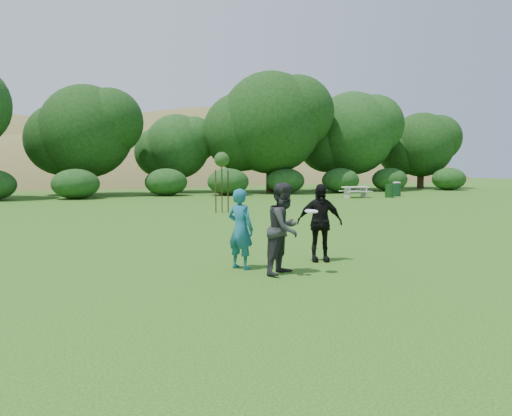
# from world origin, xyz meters

# --- Properties ---
(ground) EXTENTS (120.00, 120.00, 0.00)m
(ground) POSITION_xyz_m (0.00, 0.00, 0.00)
(ground) COLOR #19470C
(ground) RESTS_ON ground
(player_teal) EXTENTS (0.71, 0.76, 1.75)m
(player_teal) POSITION_xyz_m (-1.18, 0.64, 0.87)
(player_teal) COLOR #1A5F78
(player_teal) RESTS_ON ground
(player_grey) EXTENTS (1.17, 1.14, 1.90)m
(player_grey) POSITION_xyz_m (-0.48, -0.14, 0.95)
(player_grey) COLOR #28292B
(player_grey) RESTS_ON ground
(player_black) EXTENTS (1.15, 0.73, 1.82)m
(player_black) POSITION_xyz_m (0.82, 0.86, 0.91)
(player_black) COLOR black
(player_black) RESTS_ON ground
(trash_can_near) EXTENTS (0.60, 0.60, 0.90)m
(trash_can_near) POSITION_xyz_m (15.55, 19.68, 0.45)
(trash_can_near) COLOR #163D17
(trash_can_near) RESTS_ON ground
(frisbee) EXTENTS (0.27, 0.27, 0.06)m
(frisbee) POSITION_xyz_m (0.03, -0.37, 1.31)
(frisbee) COLOR white
(frisbee) RESTS_ON ground
(sapling) EXTENTS (0.70, 0.70, 2.85)m
(sapling) POSITION_xyz_m (1.82, 13.09, 2.42)
(sapling) COLOR #351D14
(sapling) RESTS_ON ground
(picnic_table) EXTENTS (1.80, 1.48, 0.76)m
(picnic_table) POSITION_xyz_m (13.30, 20.36, 0.52)
(picnic_table) COLOR beige
(picnic_table) RESTS_ON ground
(trash_can_lidded) EXTENTS (0.60, 0.60, 1.05)m
(trash_can_lidded) POSITION_xyz_m (16.85, 20.73, 0.54)
(trash_can_lidded) COLOR #153B20
(trash_can_lidded) RESTS_ON ground
(hillside) EXTENTS (150.00, 72.00, 52.00)m
(hillside) POSITION_xyz_m (-0.56, 68.45, -11.97)
(hillside) COLOR olive
(hillside) RESTS_ON ground
(tree_row) EXTENTS (53.92, 10.38, 9.62)m
(tree_row) POSITION_xyz_m (3.23, 28.68, 4.87)
(tree_row) COLOR #3A2616
(tree_row) RESTS_ON ground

